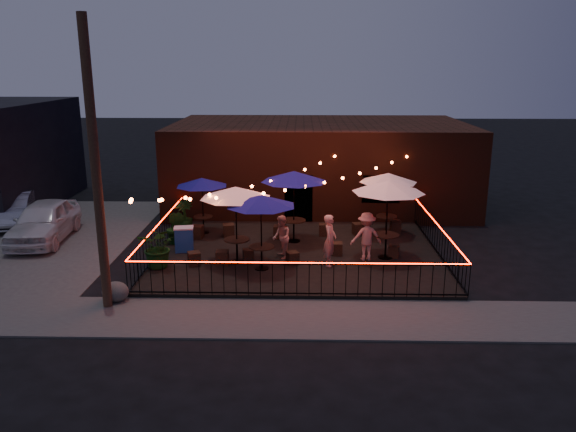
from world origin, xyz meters
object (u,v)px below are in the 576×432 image
cafe_table_2 (261,201)px  cafe_table_1 (202,183)px  boulder (115,292)px  cafe_table_3 (294,177)px  cafe_table_4 (388,188)px  cooler (184,239)px  cafe_table_5 (388,179)px  utility_pole (96,170)px  cafe_table_0 (236,193)px

cafe_table_2 → cafe_table_1: bearing=123.1°
cafe_table_1 → boulder: (-1.48, -6.47, -1.89)m
cafe_table_1 → cafe_table_3: cafe_table_3 is taller
cafe_table_4 → cooler: size_ratio=3.31×
cafe_table_5 → boulder: 11.09m
cafe_table_5 → cooler: (-7.61, -2.24, -1.81)m
cafe_table_3 → cafe_table_5: 3.79m
cafe_table_3 → cafe_table_4: 3.71m
cafe_table_2 → cafe_table_3: bearing=71.3°
utility_pole → boulder: size_ratio=9.59×
utility_pole → cafe_table_3: 7.96m
cafe_table_5 → cafe_table_2: bearing=-139.6°
cafe_table_0 → cafe_table_2: 1.10m
cafe_table_4 → boulder: 9.42m
cafe_table_3 → cafe_table_4: size_ratio=0.95×
cafe_table_5 → utility_pole: bearing=-142.6°
boulder → cafe_table_0: bearing=44.1°
utility_pole → cafe_table_3: size_ratio=2.79×
cooler → boulder: 4.38m
cafe_table_3 → cooler: cafe_table_3 is taller
cafe_table_1 → boulder: cafe_table_1 is taller
cafe_table_0 → cafe_table_4: (5.15, 0.56, 0.09)m
cafe_table_3 → cafe_table_5: (3.66, 0.96, -0.22)m
cafe_table_0 → boulder: (-3.21, -3.11, -2.24)m
cafe_table_1 → cafe_table_5: 7.30m
cooler → cafe_table_3: bearing=9.3°
cafe_table_4 → cafe_table_2: bearing=-164.3°
cafe_table_2 → cooler: cafe_table_2 is taller
cafe_table_4 → boulder: bearing=-156.3°
cafe_table_3 → cafe_table_0: bearing=-128.8°
cafe_table_2 → boulder: cafe_table_2 is taller
cafe_table_3 → cafe_table_4: cafe_table_4 is taller
cafe_table_0 → cafe_table_4: size_ratio=1.06×
cafe_table_1 → utility_pole: bearing=-103.2°
cafe_table_1 → cafe_table_5: size_ratio=1.02×
cafe_table_5 → cafe_table_4: bearing=-98.6°
cafe_table_5 → cooler: 8.14m
cafe_table_2 → cafe_table_4: size_ratio=0.98×
cafe_table_4 → utility_pole: bearing=-154.6°
cafe_table_3 → cooler: 4.62m
cafe_table_3 → utility_pole: bearing=-131.9°
utility_pole → cafe_table_5: bearing=37.4°
cafe_table_5 → cooler: size_ratio=2.74×
boulder → cafe_table_1: bearing=77.1°
cafe_table_0 → cafe_table_2: size_ratio=1.08×
cafe_table_3 → cafe_table_4: (3.24, -1.82, 0.01)m
cafe_table_2 → boulder: bearing=-149.0°
cafe_table_2 → boulder: (-4.10, -2.46, -2.13)m
cafe_table_1 → cooler: size_ratio=2.78×
boulder → cafe_table_2: bearing=31.0°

